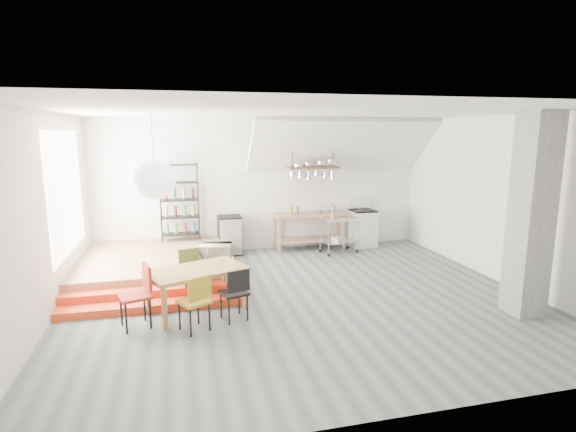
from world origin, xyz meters
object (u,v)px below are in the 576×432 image
object	(u,v)px
dining_table	(197,274)
rolling_cart	(339,231)
stove	(362,227)
mini_fridge	(230,235)

from	to	relation	value
dining_table	rolling_cart	size ratio (longest dim) A/B	1.86
stove	dining_table	world-z (taller)	stove
dining_table	rolling_cart	distance (m)	4.51
dining_table	mini_fridge	world-z (taller)	mini_fridge
dining_table	rolling_cart	world-z (taller)	rolling_cart
dining_table	rolling_cart	bearing A→B (deg)	17.45
rolling_cart	mini_fridge	bearing A→B (deg)	157.11
dining_table	stove	bearing A→B (deg)	15.95
mini_fridge	rolling_cart	bearing A→B (deg)	-11.70
dining_table	mini_fridge	distance (m)	3.53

